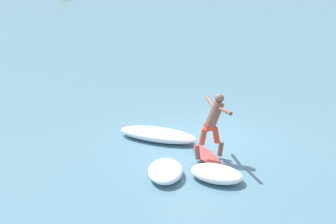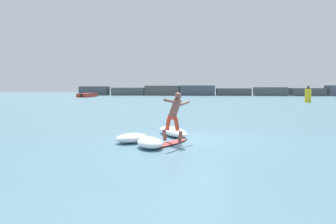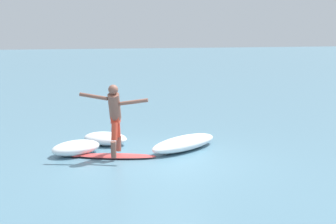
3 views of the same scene
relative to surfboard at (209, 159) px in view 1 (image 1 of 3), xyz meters
The scene contains 6 objects.
ground_plane 1.25m from the surfboard, 52.09° to the left, with size 200.00×200.00×0.00m, color slate.
surfboard is the anchor object (origin of this frame).
surfer 1.09m from the surfboard, ahead, with size 1.01×1.53×1.77m.
wave_foam_at_tail 1.94m from the surfboard, 93.41° to the left, with size 1.75×2.45×0.36m.
wave_foam_at_nose 1.08m from the surfboard, 128.66° to the right, with size 1.26×1.54×0.35m.
wave_foam_beside 1.49m from the surfboard, behind, with size 1.51×1.51×0.34m.
Camera 1 is at (-9.24, -8.43, 5.61)m, focal length 50.00 mm.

